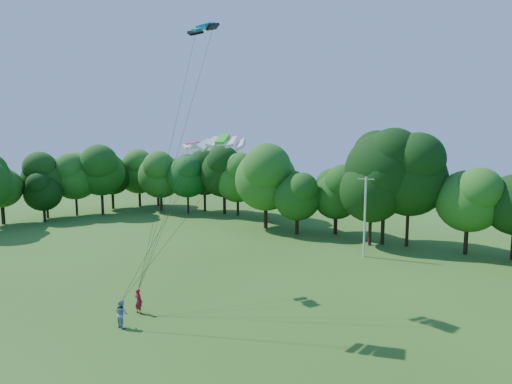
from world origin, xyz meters
The scene contains 10 objects.
ground centered at (0.00, 0.00, 0.00)m, with size 160.00×160.00×0.00m, color #2F5417.
utility_pole centered at (4.67, 28.51, 4.44)m, with size 1.72×0.36×8.67m.
kite_flyer_left centered at (-1.69, 4.47, 0.90)m, with size 0.66×0.43×1.81m, color maroon.
kite_flyer_right centered at (-0.69, 2.46, 0.94)m, with size 0.91×0.71×1.88m, color #8898BD.
kite_teal centered at (-1.62, 11.23, 21.40)m, with size 2.84×1.46×0.62m.
kite_green centered at (3.99, 7.40, 12.43)m, with size 3.34×2.46×0.73m.
kite_pink centered at (-3.07, 11.10, 12.20)m, with size 2.26×1.62×0.32m.
tree_back_west centered at (-31.30, 35.12, 7.32)m, with size 8.06×8.06×11.72m.
tree_back_center centered at (4.09, 35.16, 9.50)m, with size 10.46×10.46×15.21m.
tree_flank_west centered at (-45.43, 17.08, 7.34)m, with size 8.08×8.08×11.75m.
Camera 1 is at (22.21, -11.51, 12.07)m, focal length 28.00 mm.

